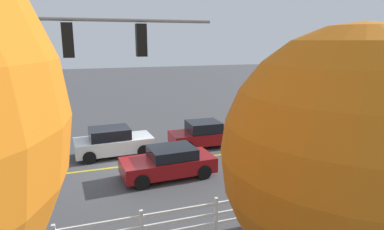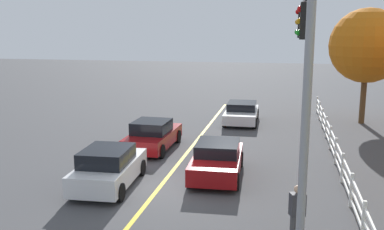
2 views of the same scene
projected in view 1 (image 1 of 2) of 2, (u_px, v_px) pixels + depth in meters
ground_plane at (127, 166)px, 16.17m from camera, size 120.00×120.00×0.00m
lane_center_stripe at (204, 157)px, 17.46m from camera, size 28.00×0.16×0.01m
signal_assembly at (40, 77)px, 9.68m from camera, size 7.41×0.38×6.96m
car_0 at (169, 162)px, 14.82m from camera, size 4.15×2.08×1.34m
car_1 at (113, 142)px, 17.57m from camera, size 4.06×2.06×1.50m
car_2 at (206, 134)px, 19.19m from camera, size 4.25×1.98×1.43m
car_3 at (350, 141)px, 18.14m from camera, size 4.23×2.07×1.25m
pedestrian at (35, 205)px, 10.40m from camera, size 0.38×0.46×1.69m
white_rail_fence at (249, 208)px, 10.92m from camera, size 26.10×0.10×1.15m
tree_2 at (351, 158)px, 5.55m from camera, size 4.36×4.36×6.24m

